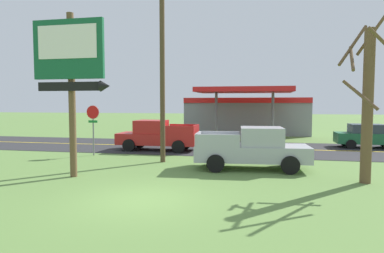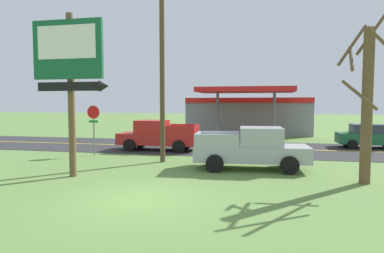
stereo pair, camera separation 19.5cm
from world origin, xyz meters
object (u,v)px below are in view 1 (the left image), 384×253
(stop_sign, at_px, (93,121))
(car_green_near_lane, at_px, (368,136))
(motel_sign, at_px, (71,65))
(bare_tree, at_px, (368,98))
(gas_station, at_px, (247,114))
(pickup_red_on_road, at_px, (157,136))
(pickup_silver_parked_on_lawn, at_px, (253,149))
(utility_pole, at_px, (162,60))

(stop_sign, bearing_deg, car_green_near_lane, 22.13)
(motel_sign, height_order, stop_sign, motel_sign)
(bare_tree, bearing_deg, car_green_near_lane, 73.91)
(bare_tree, height_order, gas_station, bare_tree)
(stop_sign, bearing_deg, pickup_red_on_road, 43.40)
(motel_sign, relative_size, car_green_near_lane, 1.60)
(bare_tree, bearing_deg, gas_station, 104.53)
(stop_sign, distance_m, bare_tree, 14.33)
(motel_sign, distance_m, pickup_silver_parked_on_lawn, 8.76)
(bare_tree, xyz_separation_m, pickup_silver_parked_on_lawn, (-4.32, 1.94, -2.29))
(motel_sign, bearing_deg, utility_pole, 59.12)
(utility_pole, height_order, car_green_near_lane, utility_pole)
(bare_tree, bearing_deg, stop_sign, 162.69)
(stop_sign, xyz_separation_m, car_green_near_lane, (16.82, 6.84, -1.20))
(gas_station, height_order, pickup_red_on_road, gas_station)
(utility_pole, xyz_separation_m, bare_tree, (8.99, -2.93, -2.02))
(stop_sign, relative_size, pickup_red_on_road, 0.57)
(utility_pole, bearing_deg, bare_tree, -18.04)
(utility_pole, distance_m, pickup_red_on_road, 6.21)
(utility_pole, height_order, bare_tree, utility_pole)
(stop_sign, height_order, bare_tree, bare_tree)
(motel_sign, height_order, utility_pole, utility_pole)
(motel_sign, bearing_deg, pickup_red_on_road, 83.65)
(gas_station, bearing_deg, utility_pole, -101.13)
(pickup_red_on_road, bearing_deg, stop_sign, -136.60)
(utility_pole, bearing_deg, car_green_near_lane, 33.81)
(utility_pole, distance_m, gas_station, 18.70)
(gas_station, relative_size, car_green_near_lane, 2.86)
(pickup_red_on_road, bearing_deg, pickup_silver_parked_on_lawn, -39.29)
(car_green_near_lane, bearing_deg, motel_sign, -139.81)
(motel_sign, height_order, gas_station, motel_sign)
(stop_sign, relative_size, pickup_silver_parked_on_lawn, 0.55)
(motel_sign, bearing_deg, pickup_silver_parked_on_lawn, 24.62)
(stop_sign, distance_m, pickup_red_on_road, 4.27)
(pickup_silver_parked_on_lawn, distance_m, pickup_red_on_road, 8.14)
(motel_sign, xyz_separation_m, gas_station, (6.13, 22.36, -2.67))
(stop_sign, bearing_deg, motel_sign, -69.86)
(pickup_silver_parked_on_lawn, bearing_deg, bare_tree, -24.14)
(gas_station, height_order, car_green_near_lane, gas_station)
(motel_sign, xyz_separation_m, pickup_silver_parked_on_lawn, (7.24, 3.32, -3.65))
(motel_sign, xyz_separation_m, utility_pole, (2.58, 4.31, 0.66))
(motel_sign, distance_m, stop_sign, 6.53)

